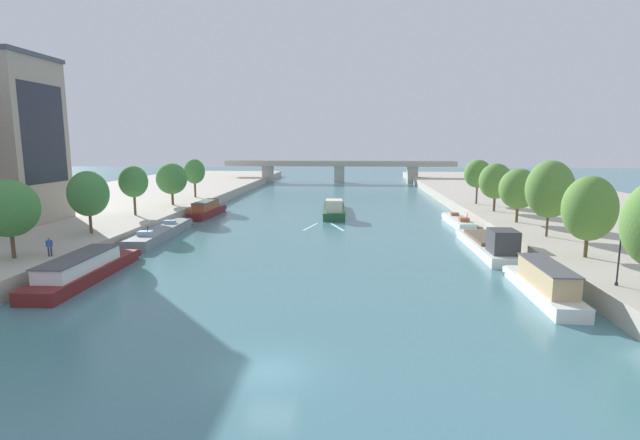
# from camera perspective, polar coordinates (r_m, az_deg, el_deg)

# --- Properties ---
(ground_plane) EXTENTS (400.00, 400.00, 0.00)m
(ground_plane) POSITION_cam_1_polar(r_m,az_deg,el_deg) (25.21, -5.98, -17.45)
(ground_plane) COLOR teal
(quay_left) EXTENTS (36.00, 170.00, 1.68)m
(quay_left) POSITION_cam_1_polar(r_m,az_deg,el_deg) (88.78, -24.72, 1.60)
(quay_left) COLOR #B7AD9E
(quay_left) RESTS_ON ground
(quay_right) EXTENTS (36.00, 170.00, 1.68)m
(quay_right) POSITION_cam_1_polar(r_m,az_deg,el_deg) (85.17, 27.86, 1.09)
(quay_right) COLOR #B7AD9E
(quay_right) RESTS_ON ground
(barge_midriver) EXTENTS (3.98, 17.37, 2.91)m
(barge_midriver) POSITION_cam_1_polar(r_m,az_deg,el_deg) (76.26, 1.68, 1.36)
(barge_midriver) COLOR #235633
(barge_midriver) RESTS_ON ground
(wake_behind_barge) EXTENTS (5.59, 6.02, 0.03)m
(wake_behind_barge) POSITION_cam_1_polar(r_m,az_deg,el_deg) (64.71, 0.47, -0.83)
(wake_behind_barge) COLOR silver
(wake_behind_barge) RESTS_ON ground
(moored_boat_left_midway) EXTENTS (3.38, 14.97, 2.23)m
(moored_boat_left_midway) POSITION_cam_1_polar(r_m,az_deg,el_deg) (44.43, -26.29, -5.25)
(moored_boat_left_midway) COLOR maroon
(moored_boat_left_midway) RESTS_ON ground
(moored_boat_left_far) EXTENTS (3.39, 16.85, 2.28)m
(moored_boat_left_far) POSITION_cam_1_polar(r_m,az_deg,el_deg) (60.55, -18.42, -1.43)
(moored_boat_left_far) COLOR gray
(moored_boat_left_far) RESTS_ON ground
(moored_boat_left_second) EXTENTS (2.83, 12.00, 2.45)m
(moored_boat_left_second) POSITION_cam_1_polar(r_m,az_deg,el_deg) (76.11, -13.30, 1.21)
(moored_boat_left_second) COLOR maroon
(moored_boat_left_second) RESTS_ON ground
(moored_boat_right_gap_after) EXTENTS (2.53, 11.97, 2.63)m
(moored_boat_right_gap_after) POSITION_cam_1_polar(r_m,az_deg,el_deg) (39.08, 25.11, -6.81)
(moored_boat_right_gap_after) COLOR silver
(moored_boat_right_gap_after) RESTS_ON ground
(moored_boat_right_lone) EXTENTS (3.29, 15.92, 3.18)m
(moored_boat_right_lone) POSITION_cam_1_polar(r_m,az_deg,el_deg) (52.57, 19.53, -2.72)
(moored_boat_right_lone) COLOR silver
(moored_boat_right_lone) RESTS_ON ground
(moored_boat_right_midway) EXTENTS (2.52, 11.54, 2.13)m
(moored_boat_right_midway) POSITION_cam_1_polar(r_m,az_deg,el_deg) (68.83, 16.10, -0.13)
(moored_boat_right_midway) COLOR silver
(moored_boat_right_midway) RESTS_ON ground
(tree_left_distant) EXTENTS (4.65, 4.65, 6.62)m
(tree_left_distant) POSITION_cam_1_polar(r_m,az_deg,el_deg) (47.23, -33.05, 1.17)
(tree_left_distant) COLOR brown
(tree_left_distant) RESTS_ON quay_left
(tree_left_third) EXTENTS (4.17, 4.17, 6.67)m
(tree_left_third) POSITION_cam_1_polar(r_m,az_deg,el_deg) (56.32, -25.86, 2.83)
(tree_left_third) COLOR brown
(tree_left_third) RESTS_ON quay_left
(tree_left_end_of_row) EXTENTS (3.74, 3.74, 6.60)m
(tree_left_end_of_row) POSITION_cam_1_polar(r_m,az_deg,el_deg) (68.29, -21.33, 4.27)
(tree_left_end_of_row) COLOR brown
(tree_left_end_of_row) RESTS_ON quay_left
(tree_left_past_mid) EXTENTS (4.72, 4.72, 6.50)m
(tree_left_past_mid) POSITION_cam_1_polar(r_m,az_deg,el_deg) (77.98, -17.25, 4.72)
(tree_left_past_mid) COLOR brown
(tree_left_past_mid) RESTS_ON quay_left
(tree_left_midway) EXTENTS (3.67, 3.67, 6.76)m
(tree_left_midway) POSITION_cam_1_polar(r_m,az_deg,el_deg) (87.69, -14.73, 5.61)
(tree_left_midway) COLOR brown
(tree_left_midway) RESTS_ON quay_left
(tree_right_far) EXTENTS (4.31, 4.31, 6.91)m
(tree_right_far) POSITION_cam_1_polar(r_m,az_deg,el_deg) (45.88, 29.41, 1.20)
(tree_right_far) COLOR brown
(tree_right_far) RESTS_ON quay_right
(tree_right_midway) EXTENTS (4.74, 4.74, 7.85)m
(tree_right_midway) POSITION_cam_1_polar(r_m,az_deg,el_deg) (54.21, 25.69, 3.31)
(tree_right_midway) COLOR brown
(tree_right_midway) RESTS_ON quay_right
(tree_right_past_mid) EXTENTS (4.57, 4.57, 6.54)m
(tree_right_past_mid) POSITION_cam_1_polar(r_m,az_deg,el_deg) (62.67, 22.56, 3.45)
(tree_right_past_mid) COLOR brown
(tree_right_past_mid) RESTS_ON quay_right
(tree_right_distant) EXTENTS (4.52, 4.52, 6.77)m
(tree_right_distant) POSITION_cam_1_polar(r_m,az_deg,el_deg) (71.70, 20.17, 4.37)
(tree_right_distant) COLOR brown
(tree_right_distant) RESTS_ON quay_right
(tree_right_third) EXTENTS (4.19, 4.19, 6.99)m
(tree_right_third) POSITION_cam_1_polar(r_m,az_deg,el_deg) (79.45, 18.26, 5.25)
(tree_right_third) COLOR brown
(tree_right_third) RESTS_ON quay_right
(lamppost_right_bank) EXTENTS (0.28, 0.28, 4.40)m
(lamppost_right_bank) POSITION_cam_1_polar(r_m,az_deg,el_deg) (38.07, 32.10, -3.12)
(lamppost_right_bank) COLOR black
(lamppost_right_bank) RESTS_ON quay_right
(bridge_far) EXTENTS (65.11, 4.40, 6.16)m
(bridge_far) POSITION_cam_1_polar(r_m,az_deg,el_deg) (136.75, 2.32, 6.13)
(bridge_far) COLOR #ADA899
(bridge_far) RESTS_ON ground
(person_on_quay) EXTENTS (0.43, 0.37, 1.62)m
(person_on_quay) POSITION_cam_1_polar(r_m,az_deg,el_deg) (46.87, -29.52, -2.69)
(person_on_quay) COLOR #2D2D38
(person_on_quay) RESTS_ON quay_left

